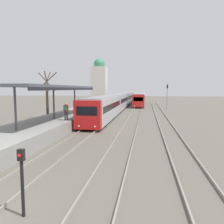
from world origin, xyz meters
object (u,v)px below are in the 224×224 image
object	(u,v)px
person_on_platform	(66,110)
signal_post_near	(22,176)
signal_mast_far	(167,94)
train_far	(140,98)
train_near	(122,99)

from	to	relation	value
person_on_platform	signal_post_near	size ratio (longest dim) A/B	0.77
person_on_platform	signal_post_near	bearing A→B (deg)	-74.73
signal_post_near	person_on_platform	bearing A→B (deg)	105.27
signal_post_near	signal_mast_far	distance (m)	38.71
train_far	signal_mast_far	bearing A→B (deg)	-69.77
signal_mast_far	person_on_platform	bearing A→B (deg)	-115.04
train_far	signal_post_near	size ratio (longest dim) A/B	13.54
train_near	signal_post_near	distance (m)	42.98
train_near	signal_post_near	size ratio (longest dim) A/B	27.60
person_on_platform	signal_post_near	distance (m)	13.92
train_far	signal_mast_far	size ratio (longest dim) A/B	6.03
signal_mast_far	signal_post_near	bearing A→B (deg)	-101.60
train_far	train_near	bearing A→B (deg)	-110.03
train_far	signal_post_near	world-z (taller)	train_far
signal_post_near	train_near	bearing A→B (deg)	92.12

